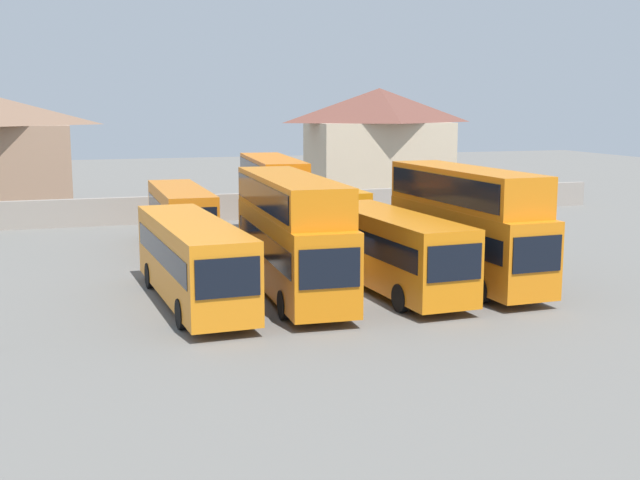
# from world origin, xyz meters

# --- Properties ---
(ground) EXTENTS (140.00, 140.00, 0.00)m
(ground) POSITION_xyz_m (0.00, 18.00, 0.00)
(ground) COLOR slate
(depot_boundary_wall) EXTENTS (56.00, 0.50, 1.80)m
(depot_boundary_wall) POSITION_xyz_m (0.00, 23.25, 0.90)
(depot_boundary_wall) COLOR gray
(depot_boundary_wall) RESTS_ON ground
(bus_1) EXTENTS (3.12, 11.48, 3.35)m
(bus_1) POSITION_xyz_m (-6.18, 0.25, 1.92)
(bus_1) COLOR orange
(bus_1) RESTS_ON ground
(bus_2) EXTENTS (2.98, 11.46, 4.98)m
(bus_2) POSITION_xyz_m (-2.05, 0.44, 2.81)
(bus_2) COLOR orange
(bus_2) RESTS_ON ground
(bus_3) EXTENTS (3.10, 10.46, 3.35)m
(bus_3) POSITION_xyz_m (2.20, -0.21, 1.91)
(bus_3) COLOR orange
(bus_3) RESTS_ON ground
(bus_4) EXTENTS (2.90, 10.63, 5.14)m
(bus_4) POSITION_xyz_m (5.86, 0.28, 2.89)
(bus_4) COLOR orange
(bus_4) RESTS_ON ground
(bus_5) EXTENTS (2.66, 10.27, 3.34)m
(bus_5) POSITION_xyz_m (-4.77, 13.28, 1.91)
(bus_5) COLOR orange
(bus_5) RESTS_ON ground
(bus_6) EXTENTS (3.27, 10.64, 4.86)m
(bus_6) POSITION_xyz_m (0.49, 13.40, 2.74)
(bus_6) COLOR orange
(bus_6) RESTS_ON ground
(bus_7) EXTENTS (2.56, 10.36, 3.29)m
(bus_7) POSITION_xyz_m (3.32, 13.13, 1.88)
(bus_7) COLOR orange
(bus_7) RESTS_ON ground
(house_terrace_centre) EXTENTS (11.55, 6.50, 9.08)m
(house_terrace_centre) POSITION_xyz_m (13.86, 30.86, 4.63)
(house_terrace_centre) COLOR #C6B293
(house_terrace_centre) RESTS_ON ground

